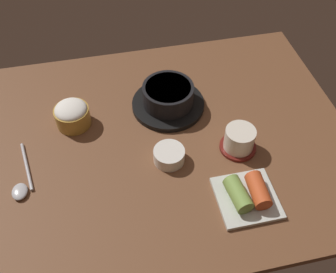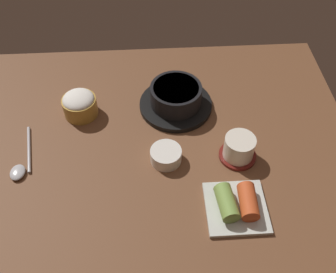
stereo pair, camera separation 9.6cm
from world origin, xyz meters
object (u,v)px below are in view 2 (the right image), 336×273
object	(u,v)px
stone_pot	(176,98)
rice_bowl	(80,104)
spoon	(21,165)
banchan_cup_center	(166,155)
tea_cup_with_saucer	(239,148)
kimchi_plate	(237,204)

from	to	relation	value
stone_pot	rice_bowl	distance (cm)	25.85
stone_pot	spoon	bearing A→B (deg)	-154.84
stone_pot	banchan_cup_center	bearing A→B (deg)	-101.56
banchan_cup_center	spoon	bearing A→B (deg)	179.82
tea_cup_with_saucer	kimchi_plate	xyz separation A→B (cm)	(-2.96, -14.68, -1.26)
banchan_cup_center	kimchi_plate	bearing A→B (deg)	-44.86
kimchi_plate	spoon	bearing A→B (deg)	163.47
kimchi_plate	spoon	size ratio (longest dim) A/B	0.79
kimchi_plate	tea_cup_with_saucer	bearing A→B (deg)	78.61
spoon	kimchi_plate	bearing A→B (deg)	-16.53
tea_cup_with_saucer	banchan_cup_center	bearing A→B (deg)	-179.99
spoon	tea_cup_with_saucer	bearing A→B (deg)	-0.12
banchan_cup_center	spoon	world-z (taller)	banchan_cup_center
stone_pot	banchan_cup_center	xyz separation A→B (cm)	(-3.75, -18.34, -1.36)
tea_cup_with_saucer	kimchi_plate	world-z (taller)	tea_cup_with_saucer
banchan_cup_center	spoon	size ratio (longest dim) A/B	0.45
stone_pot	rice_bowl	xyz separation A→B (cm)	(-25.83, -1.03, 0.25)
banchan_cup_center	kimchi_plate	size ratio (longest dim) A/B	0.57
stone_pot	spoon	xyz separation A→B (cm)	(-38.83, -18.23, -2.62)
banchan_cup_center	kimchi_plate	distance (cm)	20.80
tea_cup_with_saucer	stone_pot	bearing A→B (deg)	127.26
tea_cup_with_saucer	banchan_cup_center	distance (cm)	17.75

